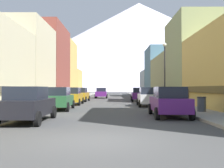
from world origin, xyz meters
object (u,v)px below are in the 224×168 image
car_right_1 (149,97)px  car_driving_0 (101,93)px  car_left_0 (28,104)px  car_left_2 (72,96)px  trash_bin_right (202,104)px  potted_plant_0 (42,98)px  pedestrian_1 (168,96)px  pedestrian_2 (187,98)px  car_left_3 (80,94)px  pedestrian_0 (62,94)px  car_left_1 (59,98)px  car_right_0 (169,102)px  streetlamp_right (165,64)px  potted_plant_2 (18,100)px  car_right_2 (139,94)px

car_right_1 → car_driving_0: size_ratio=1.01×
car_left_0 → car_left_2: 13.87m
trash_bin_right → potted_plant_0: bearing=143.1°
car_right_1 → pedestrian_1: bearing=52.5°
car_left_0 → potted_plant_0: 14.67m
pedestrian_2 → pedestrian_1: bearing=90.0°
car_driving_0 → pedestrian_2: pedestrian_2 is taller
car_left_3 → potted_plant_0: car_left_3 is taller
car_left_0 → car_left_3: (-0.00, 20.52, 0.00)m
pedestrian_0 → pedestrian_2: (12.50, -13.93, -0.01)m
potted_plant_0 → pedestrian_1: pedestrian_1 is taller
car_driving_0 → car_left_1: bearing=-95.1°
potted_plant_0 → pedestrian_2: bearing=-27.3°
car_left_1 → pedestrian_2: 10.05m
potted_plant_0 → car_right_0: bearing=-47.8°
streetlamp_right → pedestrian_0: bearing=140.0°
pedestrian_1 → potted_plant_0: bearing=-178.5°
car_right_0 → pedestrian_2: (2.45, 5.06, 0.04)m
potted_plant_2 → potted_plant_0: bearing=90.0°
potted_plant_0 → trash_bin_right: bearing=-36.9°
car_right_0 → potted_plant_2: bearing=155.7°
car_right_0 → potted_plant_0: (-10.80, 11.90, -0.23)m
car_left_3 → car_driving_0: same height
pedestrian_1 → car_right_2: bearing=111.9°
car_left_2 → pedestrian_2: 11.92m
car_left_2 → car_left_3: (-0.00, 6.65, 0.00)m
car_right_0 → potted_plant_2: size_ratio=4.18×
car_left_1 → car_left_3: bearing=90.0°
car_left_2 → car_right_1: (7.60, -2.42, 0.00)m
car_left_0 → car_left_3: size_ratio=0.99×
car_right_1 → trash_bin_right: bearing=-70.4°
car_left_1 → potted_plant_0: 7.71m
car_left_3 → car_right_2: size_ratio=1.00×
car_left_3 → streetlamp_right: bearing=-44.1°
car_right_0 → pedestrian_1: 12.48m
car_left_0 → car_right_2: size_ratio=0.99×
car_right_1 → potted_plant_2: size_ratio=4.18×
car_left_1 → pedestrian_1: pedestrian_1 is taller
car_left_3 → car_right_0: bearing=-67.2°
pedestrian_1 → car_driving_0: bearing=114.4°
potted_plant_2 → pedestrian_2: (13.25, 0.18, 0.17)m
car_left_2 → car_left_0: bearing=-90.0°
car_right_2 → potted_plant_0: (-10.80, -6.45, -0.23)m
pedestrian_1 → car_left_2: bearing=-175.6°
trash_bin_right → pedestrian_1: bearing=90.6°
car_right_0 → pedestrian_1: bearing=78.7°
car_left_2 → car_driving_0: bearing=83.1°
car_left_3 → car_right_0: (7.60, -18.12, 0.00)m
trash_bin_right → car_right_0: bearing=-143.6°
potted_plant_0 → pedestrian_0: pedestrian_0 is taller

